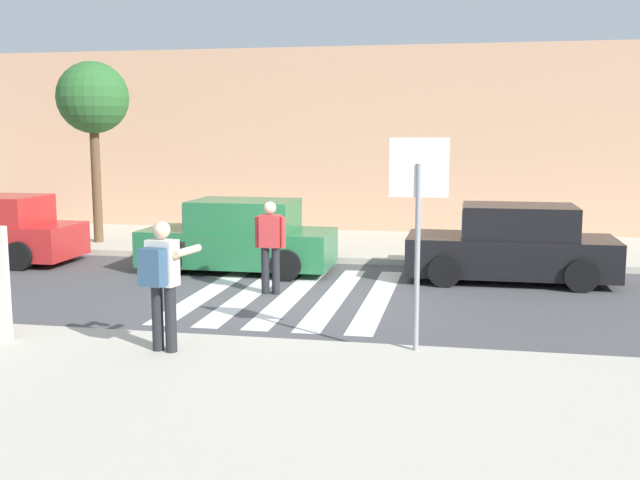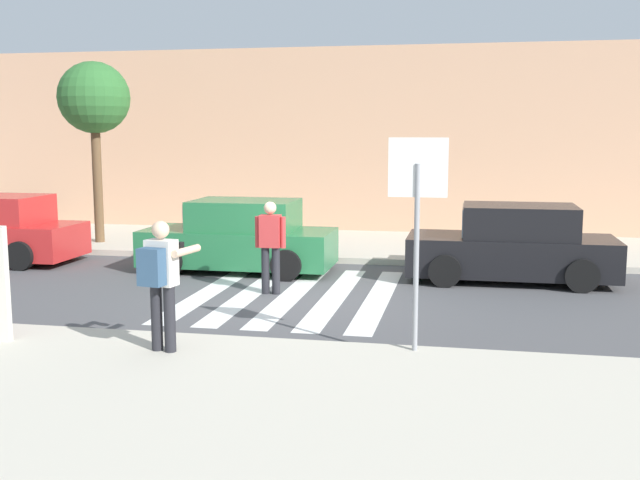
% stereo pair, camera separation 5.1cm
% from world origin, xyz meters
% --- Properties ---
extents(ground_plane, '(120.00, 120.00, 0.00)m').
position_xyz_m(ground_plane, '(0.00, 0.00, 0.00)').
color(ground_plane, '#4C4C4F').
extents(sidewalk_near, '(60.00, 6.00, 0.14)m').
position_xyz_m(sidewalk_near, '(0.00, -6.20, 0.07)').
color(sidewalk_near, beige).
rests_on(sidewalk_near, ground).
extents(sidewalk_far, '(60.00, 4.80, 0.14)m').
position_xyz_m(sidewalk_far, '(0.00, 6.00, 0.07)').
color(sidewalk_far, beige).
rests_on(sidewalk_far, ground).
extents(building_facade_far, '(56.00, 4.00, 5.40)m').
position_xyz_m(building_facade_far, '(0.00, 10.40, 2.70)').
color(building_facade_far, tan).
rests_on(building_facade_far, ground).
extents(crosswalk_stripe_0, '(0.44, 5.20, 0.01)m').
position_xyz_m(crosswalk_stripe_0, '(-1.60, 0.20, 0.00)').
color(crosswalk_stripe_0, silver).
rests_on(crosswalk_stripe_0, ground).
extents(crosswalk_stripe_1, '(0.44, 5.20, 0.01)m').
position_xyz_m(crosswalk_stripe_1, '(-0.80, 0.20, 0.00)').
color(crosswalk_stripe_1, silver).
rests_on(crosswalk_stripe_1, ground).
extents(crosswalk_stripe_2, '(0.44, 5.20, 0.01)m').
position_xyz_m(crosswalk_stripe_2, '(0.00, 0.20, 0.00)').
color(crosswalk_stripe_2, silver).
rests_on(crosswalk_stripe_2, ground).
extents(crosswalk_stripe_3, '(0.44, 5.20, 0.01)m').
position_xyz_m(crosswalk_stripe_3, '(0.80, 0.20, 0.00)').
color(crosswalk_stripe_3, silver).
rests_on(crosswalk_stripe_3, ground).
extents(crosswalk_stripe_4, '(0.44, 5.20, 0.01)m').
position_xyz_m(crosswalk_stripe_4, '(1.60, 0.20, 0.00)').
color(crosswalk_stripe_4, silver).
rests_on(crosswalk_stripe_4, ground).
extents(stop_sign, '(0.76, 0.08, 2.79)m').
position_xyz_m(stop_sign, '(2.51, -3.40, 2.17)').
color(stop_sign, gray).
rests_on(stop_sign, sidewalk_near).
extents(photographer_with_backpack, '(0.67, 0.91, 1.72)m').
position_xyz_m(photographer_with_backpack, '(-0.73, -4.11, 1.17)').
color(photographer_with_backpack, '#232328').
rests_on(photographer_with_backpack, sidewalk_near).
extents(pedestrian_crossing, '(0.58, 0.25, 1.72)m').
position_xyz_m(pedestrian_crossing, '(-0.42, 0.20, 0.97)').
color(pedestrian_crossing, '#232328').
rests_on(pedestrian_crossing, ground).
extents(parked_car_green, '(4.10, 1.92, 1.55)m').
position_xyz_m(parked_car_green, '(-1.65, 2.30, 0.73)').
color(parked_car_green, '#236B3D').
rests_on(parked_car_green, ground).
extents(parked_car_black, '(4.10, 1.92, 1.55)m').
position_xyz_m(parked_car_black, '(4.06, 2.30, 0.73)').
color(parked_car_black, black).
rests_on(parked_car_black, ground).
extents(street_tree_west, '(1.82, 1.82, 4.63)m').
position_xyz_m(street_tree_west, '(-6.28, 4.84, 3.80)').
color(street_tree_west, brown).
rests_on(street_tree_west, sidewalk_far).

